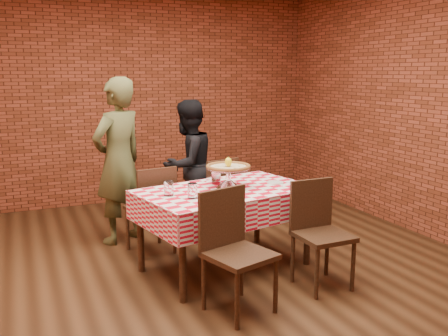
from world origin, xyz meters
The scene contains 19 objects.
ground centered at (0.00, 0.00, 0.00)m, with size 6.00×6.00×0.00m, color black.
back_wall centered at (0.00, 3.00, 1.45)m, with size 5.50×5.50×0.00m, color maroon.
table centered at (0.35, 0.23, 0.38)m, with size 1.52×0.91×0.75m, color #432919.
tablecloth centered at (0.35, 0.23, 0.63)m, with size 1.56×0.95×0.26m, color red, non-canonical shape.
pizza_stand centered at (0.39, 0.27, 0.85)m, with size 0.41×0.41×0.18m, color silver, non-canonical shape.
pizza centered at (0.39, 0.27, 0.95)m, with size 0.41×0.41×0.03m, color beige.
lemon centered at (0.39, 0.27, 0.99)m, with size 0.06×0.06×0.08m, color yellow.
water_glass_left centered at (-0.04, 0.03, 0.82)m, with size 0.08×0.08×0.13m, color white.
water_glass_right centered at (-0.20, 0.19, 0.82)m, with size 0.08×0.08×0.13m, color white.
side_plate centered at (0.87, 0.25, 0.76)m, with size 0.16×0.16×0.01m, color white.
sweetener_packet_a centered at (0.97, 0.14, 0.76)m, with size 0.05×0.04×0.01m, color white.
sweetener_packet_b centered at (1.00, 0.22, 0.76)m, with size 0.05×0.04×0.01m, color white.
condiment_caddy centered at (0.33, 0.49, 0.83)m, with size 0.11×0.08×0.15m, color silver.
chair_near_left centered at (0.11, -0.59, 0.46)m, with size 0.45×0.45×0.93m, color #432919, non-canonical shape.
chair_near_right centered at (0.94, -0.47, 0.45)m, with size 0.42×0.42×0.90m, color #432919, non-canonical shape.
chair_far_left centered at (-0.19, 0.91, 0.45)m, with size 0.41×0.41×0.89m, color #432919, non-canonical shape.
chair_far_right centered at (0.57, 1.11, 0.45)m, with size 0.41×0.41×0.89m, color #432919, non-canonical shape.
diner_olive centered at (-0.39, 1.36, 0.88)m, with size 0.64×0.42×1.75m, color #4A4B28.
diner_black centered at (0.43, 1.50, 0.75)m, with size 0.73×0.57×1.50m, color black.
Camera 1 is at (-1.36, -3.73, 1.80)m, focal length 39.23 mm.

